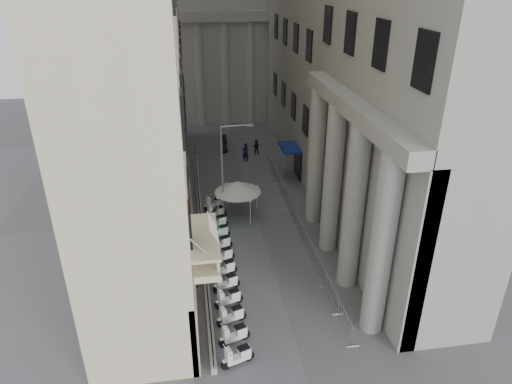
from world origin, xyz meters
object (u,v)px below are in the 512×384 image
(security_tent, at_px, (232,185))
(pedestrian_b, at_px, (256,147))
(scooter_0, at_px, (238,364))
(street_lamp, at_px, (226,166))
(info_kiosk, at_px, (213,226))
(pedestrian_a, at_px, (245,152))

(security_tent, xyz_separation_m, pedestrian_b, (3.71, 12.25, -1.63))
(scooter_0, distance_m, street_lamp, 15.32)
(info_kiosk, distance_m, pedestrian_b, 16.70)
(security_tent, relative_size, info_kiosk, 1.94)
(security_tent, bearing_deg, scooter_0, -95.17)
(scooter_0, xyz_separation_m, info_kiosk, (-0.38, 12.00, 0.93))
(pedestrian_a, bearing_deg, scooter_0, 67.44)
(security_tent, distance_m, info_kiosk, 4.22)
(pedestrian_b, bearing_deg, scooter_0, 84.04)
(street_lamp, height_order, pedestrian_b, street_lamp)
(security_tent, height_order, street_lamp, street_lamp)
(scooter_0, relative_size, security_tent, 0.42)
(info_kiosk, xyz_separation_m, pedestrian_a, (4.15, 13.94, 0.03))
(security_tent, height_order, pedestrian_a, security_tent)
(street_lamp, bearing_deg, pedestrian_a, 70.70)
(pedestrian_a, bearing_deg, security_tent, 62.89)
(security_tent, height_order, info_kiosk, security_tent)
(scooter_0, height_order, street_lamp, street_lamp)
(pedestrian_a, distance_m, pedestrian_b, 2.28)
(security_tent, height_order, pedestrian_b, security_tent)
(street_lamp, bearing_deg, info_kiosk, -119.93)
(scooter_0, xyz_separation_m, security_tent, (1.40, 15.52, 2.41))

